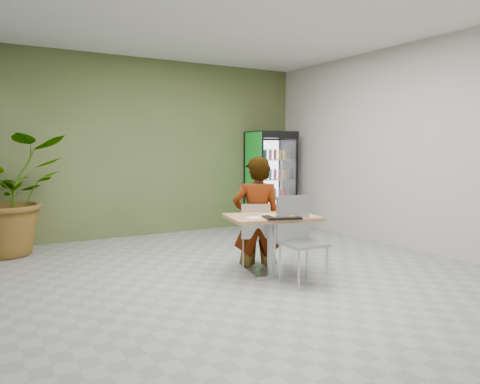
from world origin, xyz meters
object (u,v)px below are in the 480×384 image
Objects in this scene: potted_plant at (6,195)px; soda_cup at (289,208)px; seated_woman at (257,223)px; cafeteria_tray at (282,217)px; beverage_fridge at (271,179)px; chair_near at (298,233)px; chair_far at (255,230)px; dining_table at (271,232)px.

soda_cup is at bearing -44.37° from potted_plant.
seated_woman reaches higher than soda_cup.
beverage_fridge reaches higher than cafeteria_tray.
soda_cup is at bearing -117.35° from beverage_fridge.
seated_woman reaches higher than chair_near.
soda_cup is at bearing 68.91° from chair_near.
chair_near is at bearing 121.19° from chair_far.
chair_near is (0.07, -0.44, 0.06)m from dining_table.
beverage_fridge is at bearing 57.50° from cafeteria_tray.
cafeteria_tray is (-0.07, -0.70, 0.26)m from chair_far.
soda_cup is (0.27, 0.00, 0.29)m from dining_table.
chair_far is 0.10m from seated_woman.
seated_woman is 4.26× the size of cafeteria_tray.
soda_cup is 0.37× the size of cafeteria_tray.
soda_cup is 0.40m from cafeteria_tray.
beverage_fridge is 1.07× the size of potted_plant.
soda_cup reaches higher than chair_far.
beverage_fridge is (2.08, 3.05, 0.42)m from dining_table.
cafeteria_tray is 0.22× the size of beverage_fridge.
chair_far is 2.06× the size of cafeteria_tray.
chair_far is (0.05, 0.45, -0.04)m from dining_table.
seated_woman reaches higher than dining_table.
cafeteria_tray is 4.20m from potted_plant.
chair_near is 0.92m from seated_woman.
chair_near is 0.57× the size of potted_plant.
seated_woman is (0.04, 0.03, 0.09)m from chair_far.
potted_plant is (-2.83, 2.47, 0.31)m from seated_woman.
dining_table is at bearing 84.13° from cafeteria_tray.
seated_woman is (0.02, 0.92, -0.01)m from chair_near.
cafeteria_tray is at bearing 120.94° from chair_near.
soda_cup is (0.18, -0.47, 0.24)m from seated_woman.
seated_woman is at bearing 80.87° from cafeteria_tray.
soda_cup is 0.08× the size of beverage_fridge.
chair_far is at bearing 62.01° from seated_woman.
seated_woman is 0.56m from soda_cup.
seated_woman reaches higher than chair_far.
seated_woman is at bearing 91.98° from chair_near.
potted_plant is (-4.81, -0.10, -0.06)m from beverage_fridge.
beverage_fridge is (1.99, 2.57, 0.37)m from seated_woman.
cafeteria_tray is at bearing -49.80° from potted_plant.
dining_table is 1.42× the size of chair_far.
soda_cup is at bearing 0.66° from dining_table.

